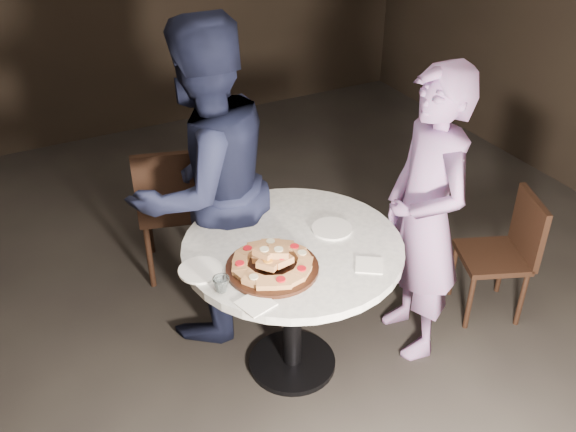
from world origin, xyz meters
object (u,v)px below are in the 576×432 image
Objects in this scene: water_glass at (221,284)px; diner_teal at (425,218)px; serving_board at (272,268)px; chair_far at (175,203)px; diner_navy at (205,187)px; focaccia_pile at (272,261)px; chair_right at (507,248)px; table at (293,269)px.

water_glass is 0.05× the size of diner_teal.
serving_board is 1.22m from chair_far.
diner_navy reaches higher than diner_teal.
focaccia_pile reaches higher than serving_board.
diner_teal is (0.93, -0.65, -0.09)m from diner_navy.
serving_board is 0.26× the size of diner_teal.
serving_board is 0.55× the size of chair_right.
table is 1.25× the size of chair_far.
water_glass is 1.26m from chair_far.
table is 1.52× the size of chair_right.
diner_navy is at bearing -115.54° from diner_teal.
chair_far is at bearing 81.80° from water_glass.
serving_board is at bearing -73.22° from focaccia_pile.
diner_teal reaches higher than table.
diner_navy is at bearing 74.06° from water_glass.
chair_right is at bearing -6.37° from table.
focaccia_pile reaches higher than water_glass.
chair_right is (1.49, -0.01, -0.37)m from serving_board.
chair_right is at bearing -0.39° from serving_board.
serving_board is 0.87m from diner_teal.
table is at bearing -89.93° from diner_teal.
focaccia_pile is 1.22m from chair_far.
diner_navy reaches higher than serving_board.
diner_navy is 1.11× the size of diner_teal.
water_glass is at bearing -158.61° from table.
water_glass is at bearing -172.26° from focaccia_pile.
table is 3.07× the size of focaccia_pile.
water_glass is 0.08× the size of chair_far.
chair_right is at bearing -0.40° from focaccia_pile.
focaccia_pile is at bearing 77.35° from diner_navy.
table is 15.63× the size of water_glass.
focaccia_pile is 0.41× the size of chair_far.
serving_board is 5.69× the size of water_glass.
chair_right is at bearing 0.83° from water_glass.
chair_far is at bearing -104.57° from diner_navy.
diner_navy is (-0.06, 0.67, 0.05)m from focaccia_pile.
chair_far is at bearing 94.17° from serving_board.
table is 0.72× the size of diner_teal.
water_glass is at bearing 98.08° from chair_far.
serving_board is 1.12× the size of focaccia_pile.
table is 0.64m from diner_navy.
chair_far is (-0.26, 1.05, -0.11)m from table.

